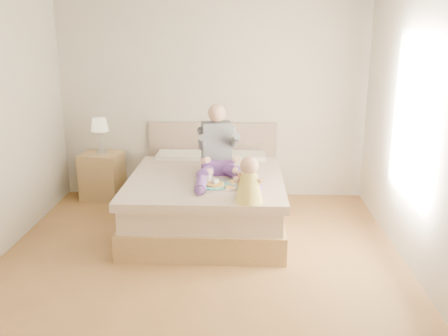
{
  "coord_description": "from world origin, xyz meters",
  "views": [
    {
      "loc": [
        0.41,
        -4.4,
        2.23
      ],
      "look_at": [
        0.2,
        0.77,
        0.75
      ],
      "focal_mm": 40.0,
      "sensor_mm": 36.0,
      "label": 1
    }
  ],
  "objects_px": {
    "bed": "(208,196)",
    "nightstand": "(102,176)",
    "adult": "(219,155)",
    "baby": "(249,183)",
    "tray": "(224,184)"
  },
  "relations": [
    {
      "from": "bed",
      "to": "nightstand",
      "type": "xyz_separation_m",
      "value": [
        -1.46,
        0.8,
        -0.01
      ]
    },
    {
      "from": "bed",
      "to": "nightstand",
      "type": "relative_size",
      "value": 3.54
    },
    {
      "from": "bed",
      "to": "tray",
      "type": "distance_m",
      "value": 0.67
    },
    {
      "from": "bed",
      "to": "adult",
      "type": "xyz_separation_m",
      "value": [
        0.14,
        -0.15,
        0.53
      ]
    },
    {
      "from": "bed",
      "to": "nightstand",
      "type": "height_order",
      "value": "bed"
    },
    {
      "from": "bed",
      "to": "baby",
      "type": "relative_size",
      "value": 4.88
    },
    {
      "from": "adult",
      "to": "tray",
      "type": "xyz_separation_m",
      "value": [
        0.07,
        -0.4,
        -0.21
      ]
    },
    {
      "from": "adult",
      "to": "baby",
      "type": "height_order",
      "value": "adult"
    },
    {
      "from": "tray",
      "to": "adult",
      "type": "bearing_deg",
      "value": 86.33
    },
    {
      "from": "bed",
      "to": "nightstand",
      "type": "distance_m",
      "value": 1.66
    },
    {
      "from": "nightstand",
      "to": "baby",
      "type": "relative_size",
      "value": 1.38
    },
    {
      "from": "adult",
      "to": "baby",
      "type": "relative_size",
      "value": 2.31
    },
    {
      "from": "bed",
      "to": "tray",
      "type": "relative_size",
      "value": 3.97
    },
    {
      "from": "nightstand",
      "to": "adult",
      "type": "distance_m",
      "value": 1.93
    },
    {
      "from": "adult",
      "to": "tray",
      "type": "height_order",
      "value": "adult"
    }
  ]
}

